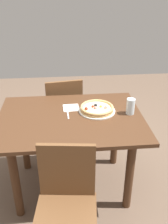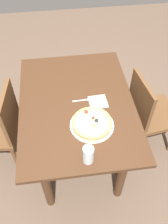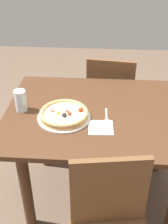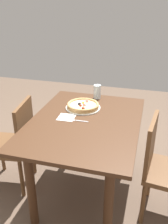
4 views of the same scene
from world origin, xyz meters
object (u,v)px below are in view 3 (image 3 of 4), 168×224
object	(u,v)px
dining_table	(102,128)
plate	(64,117)
drinking_glass	(21,101)
napkin	(101,127)
chair_near	(111,97)
pizza	(64,114)
fork	(107,117)

from	to	relation	value
dining_table	plate	distance (m)	0.28
drinking_glass	napkin	distance (m)	0.52
chair_near	napkin	distance (m)	0.88
pizza	fork	bearing A→B (deg)	-175.71
chair_near	drinking_glass	distance (m)	0.95
plate	napkin	distance (m)	0.24
chair_near	napkin	xyz separation A→B (m)	(0.08, 0.83, 0.28)
chair_near	fork	size ratio (longest dim) A/B	5.21
napkin	fork	bearing A→B (deg)	-107.84
chair_near	pizza	world-z (taller)	chair_near
plate	fork	xyz separation A→B (m)	(-0.25, -0.02, -0.00)
chair_near	plate	distance (m)	0.85
plate	napkin	size ratio (longest dim) A/B	2.28
plate	pizza	distance (m)	0.03
chair_near	fork	world-z (taller)	chair_near
plate	fork	world-z (taller)	plate
dining_table	pizza	xyz separation A→B (m)	(0.23, 0.08, 0.16)
plate	napkin	xyz separation A→B (m)	(-0.22, 0.08, -0.00)
dining_table	napkin	size ratio (longest dim) A/B	8.67
chair_near	fork	bearing A→B (deg)	-86.88
drinking_glass	pizza	bearing A→B (deg)	166.20
chair_near	pizza	xyz separation A→B (m)	(0.30, 0.74, 0.31)
plate	pizza	size ratio (longest dim) A/B	1.10
pizza	fork	size ratio (longest dim) A/B	1.76
napkin	pizza	bearing A→B (deg)	-20.70
pizza	napkin	size ratio (longest dim) A/B	2.07
dining_table	drinking_glass	size ratio (longest dim) A/B	8.86
napkin	chair_near	bearing A→B (deg)	-95.41
dining_table	drinking_glass	xyz separation A→B (m)	(0.51, 0.02, 0.20)
plate	pizza	world-z (taller)	pizza
pizza	fork	world-z (taller)	pizza
pizza	fork	xyz separation A→B (m)	(-0.25, -0.02, -0.03)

